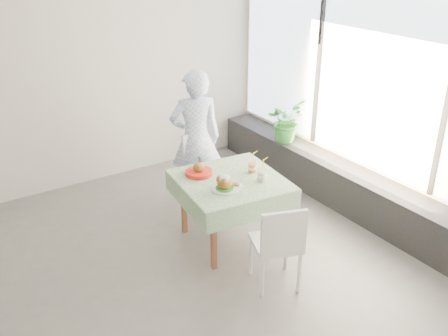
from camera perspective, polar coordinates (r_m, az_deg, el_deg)
floor at (r=4.89m, az=-9.69°, el=-13.57°), size 6.00×6.00×0.00m
wall_back at (r=6.45m, az=-19.93°, el=8.96°), size 6.00×0.02×2.80m
wall_right at (r=5.90m, az=17.00°, el=7.96°), size 0.02×5.00×2.80m
window_pane at (r=5.81m, az=17.11°, el=10.27°), size 0.01×4.80×2.18m
window_ledge at (r=6.17m, az=14.46°, el=-2.52°), size 0.40×4.80×0.50m
cafe_table at (r=5.28m, az=0.75°, el=-4.02°), size 1.15×1.15×0.74m
chair_far at (r=6.03m, az=-1.96°, el=-2.02°), size 0.44×0.44×0.92m
chair_near at (r=4.77m, az=5.90°, el=-10.37°), size 0.53×0.53×0.88m
diner at (r=5.92m, az=-3.26°, el=3.34°), size 0.71×0.58×1.68m
main_dish at (r=4.91m, az=0.26°, el=-1.92°), size 0.33×0.33×0.17m
juice_cup_orange at (r=5.28m, az=3.24°, el=0.14°), size 0.09×0.09×0.27m
juice_cup_lemonade at (r=5.09m, az=4.33°, el=-0.81°), size 0.10×0.10×0.29m
second_dish at (r=5.23m, az=-2.90°, el=-0.37°), size 0.28×0.28×0.14m
potted_plant at (r=6.74m, az=7.07°, el=5.39°), size 0.64×0.61×0.56m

